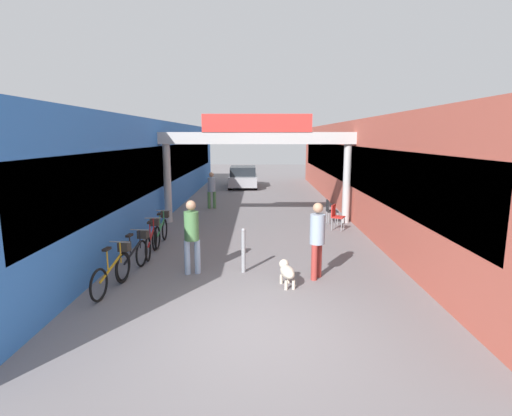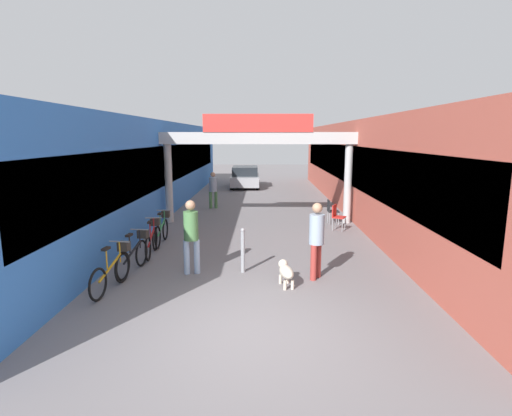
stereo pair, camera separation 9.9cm
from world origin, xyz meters
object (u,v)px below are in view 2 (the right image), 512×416
dog_on_leash (286,271)px  parked_car_silver (245,177)px  pedestrian_carrying_crate (213,188)px  cafe_chair_red_nearer (337,215)px  bicycle_black_second (135,254)px  bicycle_red_third (152,239)px  bollard_post_metal (243,250)px  pedestrian_with_dog (317,236)px  cafe_chair_black_farther (331,209)px  bicycle_orange_nearest (113,269)px  pedestrian_companion (191,232)px  bicycle_green_farthest (162,229)px

dog_on_leash → parked_car_silver: (-1.64, 17.17, 0.32)m
pedestrian_carrying_crate → cafe_chair_red_nearer: bearing=-41.2°
bicycle_black_second → dog_on_leash: bearing=-13.8°
bicycle_red_third → cafe_chair_red_nearer: size_ratio=1.90×
pedestrian_carrying_crate → cafe_chair_red_nearer: size_ratio=1.84×
bicycle_black_second → bollard_post_metal: bollard_post_metal is taller
pedestrian_with_dog → cafe_chair_black_farther: (1.33, 5.86, -0.47)m
pedestrian_carrying_crate → bicycle_orange_nearest: size_ratio=0.97×
bicycle_black_second → bicycle_orange_nearest: bearing=-94.7°
bicycle_black_second → cafe_chair_black_farther: bicycle_black_second is taller
pedestrian_with_dog → pedestrian_companion: pedestrian_companion is taller
bollard_post_metal → parked_car_silver: (-0.66, 16.31, 0.09)m
bollard_post_metal → dog_on_leash: bearing=-41.3°
cafe_chair_black_farther → cafe_chair_red_nearer: bearing=-88.9°
bicycle_orange_nearest → cafe_chair_red_nearer: size_ratio=1.89×
bicycle_green_farthest → pedestrian_with_dog: bearing=-35.3°
pedestrian_carrying_crate → bicycle_orange_nearest: (-0.93, -9.74, -0.50)m
cafe_chair_black_farther → bicycle_green_farthest: bearing=-153.2°
pedestrian_carrying_crate → bicycle_red_third: pedestrian_carrying_crate is taller
pedestrian_with_dog → bicycle_black_second: size_ratio=1.05×
bicycle_red_third → parked_car_silver: 14.98m
bicycle_green_farthest → parked_car_silver: 13.83m
bicycle_green_farthest → pedestrian_companion: bearing=-63.2°
bollard_post_metal → parked_car_silver: parked_car_silver is taller
bicycle_red_third → parked_car_silver: (1.91, 14.86, 0.21)m
pedestrian_companion → bicycle_black_second: size_ratio=1.05×
cafe_chair_black_farther → bicycle_red_third: bearing=-144.5°
pedestrian_with_dog → bicycle_green_farthest: 5.27m
bicycle_orange_nearest → bicycle_green_farthest: bearing=88.2°
bicycle_orange_nearest → cafe_chair_red_nearer: 7.97m
bollard_post_metal → cafe_chair_red_nearer: bollard_post_metal is taller
dog_on_leash → bicycle_green_farthest: (-3.57, 3.48, 0.11)m
bicycle_red_third → cafe_chair_black_farther: size_ratio=1.90×
pedestrian_with_dog → bicycle_green_farthest: size_ratio=1.04×
bollard_post_metal → pedestrian_carrying_crate: bearing=101.6°
bicycle_black_second → bicycle_green_farthest: same height
pedestrian_companion → dog_on_leash: size_ratio=2.38×
pedestrian_companion → bollard_post_metal: pedestrian_companion is taller
pedestrian_carrying_crate → cafe_chair_black_farther: 5.76m
pedestrian_companion → pedestrian_carrying_crate: size_ratio=1.08×
bicycle_black_second → cafe_chair_red_nearer: (5.65, 4.38, 0.10)m
parked_car_silver → cafe_chair_black_farther: bearing=-71.3°
dog_on_leash → cafe_chair_red_nearer: 5.66m
bicycle_red_third → bollard_post_metal: size_ratio=1.56×
dog_on_leash → bicycle_black_second: bearing=166.2°
cafe_chair_red_nearer → bicycle_orange_nearest: bearing=-136.1°
pedestrian_companion → bicycle_green_farthest: pedestrian_companion is taller
pedestrian_carrying_crate → bicycle_green_farthest: bearing=-97.8°
pedestrian_carrying_crate → dog_on_leash: size_ratio=2.21×
bollard_post_metal → cafe_chair_red_nearer: bearing=55.4°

